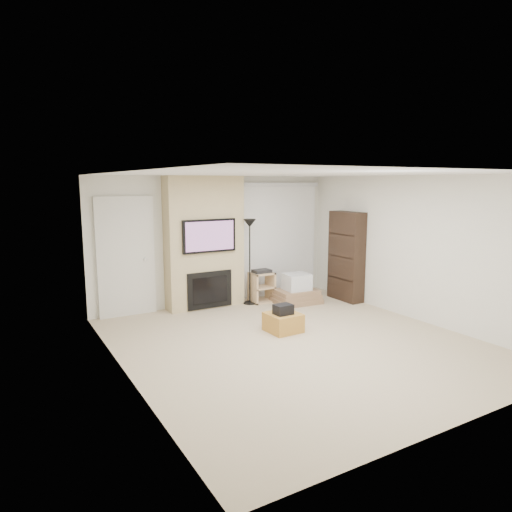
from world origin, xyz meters
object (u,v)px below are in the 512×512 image
ottoman (283,322)px  floor_lamp (250,237)px  bookshelf (346,256)px  av_stand (262,285)px  box_stack (296,292)px

ottoman → floor_lamp: bearing=78.1°
ottoman → floor_lamp: 2.14m
floor_lamp → bookshelf: (1.85, -0.70, -0.42)m
av_stand → box_stack: av_stand is taller
bookshelf → ottoman: bearing=-154.7°
floor_lamp → av_stand: floor_lamp is taller
ottoman → floor_lamp: (0.37, 1.75, 1.17)m
ottoman → bookshelf: (2.22, 1.05, 0.75)m
floor_lamp → box_stack: 1.44m
floor_lamp → av_stand: (0.27, 0.00, -0.98)m
av_stand → box_stack: size_ratio=0.71×
ottoman → bookshelf: 2.57m
floor_lamp → bookshelf: 2.02m
ottoman → box_stack: box_stack is taller
floor_lamp → av_stand: size_ratio=2.54×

